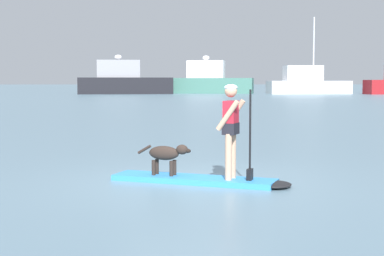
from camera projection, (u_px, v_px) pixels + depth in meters
ground_plane at (194, 182)px, 10.78m from camera, size 400.00×400.00×0.00m
paddleboard at (205, 180)px, 10.70m from camera, size 3.27×1.83×0.10m
person_paddler at (232, 125)px, 10.45m from camera, size 0.68×0.59×1.66m
dog at (167, 154)px, 10.92m from camera, size 1.00×0.46×0.57m
moored_boat_starboard at (124, 81)px, 74.74m from camera, size 12.00×4.23×4.88m
moored_boat_far_starboard at (210, 81)px, 77.92m from camera, size 10.98×4.99×4.91m
moored_boat_port at (307, 83)px, 75.38m from camera, size 10.78×4.11×9.60m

